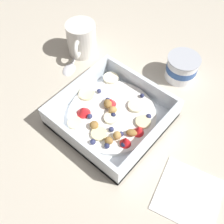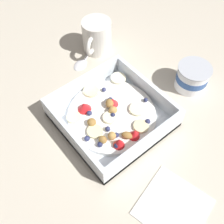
# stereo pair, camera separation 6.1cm
# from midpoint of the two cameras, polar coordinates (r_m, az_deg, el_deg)

# --- Properties ---
(ground_plane) EXTENTS (2.40, 2.40, 0.00)m
(ground_plane) POSITION_cam_midpoint_polar(r_m,az_deg,el_deg) (0.63, 4.47, -1.28)
(ground_plane) COLOR beige
(fruit_bowl) EXTENTS (0.23, 0.23, 0.06)m
(fruit_bowl) POSITION_cam_midpoint_polar(r_m,az_deg,el_deg) (0.61, 2.77, -0.94)
(fruit_bowl) COLOR white
(fruit_bowl) RESTS_ON ground
(spoon) EXTENTS (0.09, 0.16, 0.01)m
(spoon) POSITION_cam_midpoint_polar(r_m,az_deg,el_deg) (0.76, -3.52, 11.26)
(spoon) COLOR silver
(spoon) RESTS_ON ground
(yogurt_cup) EXTENTS (0.08, 0.08, 0.06)m
(yogurt_cup) POSITION_cam_midpoint_polar(r_m,az_deg,el_deg) (0.71, 19.06, 6.87)
(yogurt_cup) COLOR white
(yogurt_cup) RESTS_ON ground
(coffee_mug) EXTENTS (0.08, 0.10, 0.09)m
(coffee_mug) POSITION_cam_midpoint_polar(r_m,az_deg,el_deg) (0.76, -0.92, 15.61)
(coffee_mug) COLOR white
(coffee_mug) RESTS_ON ground
(folded_napkin) EXTENTS (0.15, 0.15, 0.01)m
(folded_napkin) POSITION_cam_midpoint_polar(r_m,az_deg,el_deg) (0.56, 16.05, -19.00)
(folded_napkin) COLOR white
(folded_napkin) RESTS_ON ground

